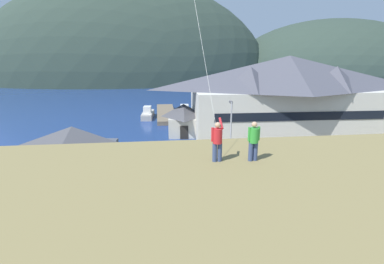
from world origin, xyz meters
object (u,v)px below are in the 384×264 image
moored_boat_wharfside (148,114)px  parked_car_back_row_right (373,162)px  parked_car_lone_by_shed (321,185)px  storage_shed_near_lot (75,156)px  harbor_lodge (288,93)px  person_companion (254,140)px  parking_light_pole (231,127)px  person_kite_flyer (217,140)px  parked_car_mid_row_near (156,208)px  parked_car_front_row_end (327,165)px  storage_shed_waterside (184,119)px  wharf_dock (166,114)px  moored_boat_outer_mooring (184,112)px  parked_car_front_row_silver (251,190)px

moored_boat_wharfside → parked_car_back_row_right: moored_boat_wharfside is taller
parked_car_lone_by_shed → storage_shed_near_lot: bearing=168.3°
harbor_lodge → person_companion: size_ratio=16.18×
parked_car_lone_by_shed → parked_car_back_row_right: size_ratio=1.01×
parking_light_pole → person_kite_flyer: bearing=-105.7°
parked_car_mid_row_near → parked_car_front_row_end: size_ratio=1.02×
harbor_lodge → person_companion: harbor_lodge is taller
storage_shed_near_lot → storage_shed_waterside: bearing=56.3°
harbor_lodge → parking_light_pole: size_ratio=4.38×
wharf_dock → person_kite_flyer: (1.09, -42.84, 7.59)m
storage_shed_near_lot → person_companion: (11.26, -13.42, 5.07)m
storage_shed_waterside → parked_car_front_row_end: (12.33, -16.21, -1.22)m
parking_light_pole → person_kite_flyer: 19.20m
harbor_lodge → parked_car_front_row_end: (-2.33, -15.47, -4.74)m
harbor_lodge → moored_boat_wharfside: size_ratio=4.84×
parked_car_front_row_end → moored_boat_outer_mooring: bearing=111.2°
parked_car_lone_by_shed → parked_car_front_row_silver: 5.97m
storage_shed_near_lot → moored_boat_outer_mooring: 31.00m
storage_shed_waterside → moored_boat_outer_mooring: size_ratio=0.86×
storage_shed_near_lot → parked_car_front_row_end: (23.08, -0.08, -1.78)m
harbor_lodge → storage_shed_waterside: size_ratio=4.96×
storage_shed_waterside → moored_boat_wharfside: 12.79m
moored_boat_wharfside → parked_car_mid_row_near: moored_boat_wharfside is taller
storage_shed_waterside → person_companion: (0.50, -29.55, 5.64)m
parked_car_back_row_right → wharf_dock: bearing=123.6°
moored_boat_outer_mooring → parked_car_lone_by_shed: bearing=-75.9°
wharf_dock → parked_car_lone_by_shed: parked_car_lone_by_shed is taller
harbor_lodge → wharf_dock: harbor_lodge is taller
storage_shed_near_lot → storage_shed_waterside: size_ratio=1.33×
moored_boat_wharfside → parking_light_pole: (9.38, -22.90, 3.12)m
storage_shed_near_lot → parked_car_lone_by_shed: size_ratio=1.76×
storage_shed_waterside → parking_light_pole: bearing=-70.7°
harbor_lodge → wharf_dock: 22.61m
person_kite_flyer → person_companion: size_ratio=1.07×
storage_shed_waterside → person_companion: bearing=-89.0°
storage_shed_near_lot → moored_boat_outer_mooring: storage_shed_near_lot is taller
parked_car_front_row_end → parking_light_pole: parking_light_pole is taller
parked_car_mid_row_near → person_kite_flyer: (2.83, -6.90, 6.87)m
wharf_dock → parked_car_front_row_silver: size_ratio=3.72×
parked_car_front_row_silver → person_kite_flyer: bearing=-117.0°
storage_shed_near_lot → parked_car_front_row_end: size_ratio=1.78×
person_companion → parked_car_lone_by_shed: bearing=45.9°
parking_light_pole → person_companion: person_companion is taller
parked_car_mid_row_near → parked_car_back_row_right: 22.17m
parking_light_pole → person_companion: 18.93m
harbor_lodge → storage_shed_waterside: 15.09m
person_companion → parking_light_pole: bearing=79.1°
parked_car_lone_by_shed → person_companion: size_ratio=2.47×
wharf_dock → storage_shed_waterside: bearing=-80.9°
moored_boat_outer_mooring → person_companion: 42.56m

